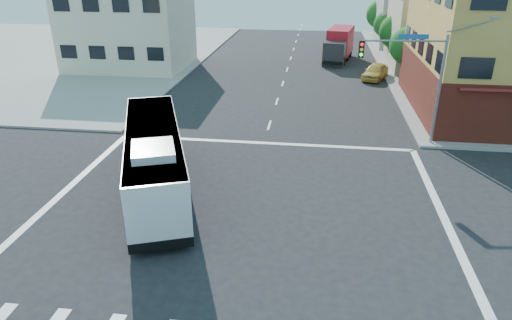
# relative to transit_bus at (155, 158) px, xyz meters

# --- Properties ---
(ground) EXTENTS (120.00, 120.00, 0.00)m
(ground) POSITION_rel_transit_bus_xyz_m (4.77, -2.31, -1.78)
(ground) COLOR black
(ground) RESTS_ON ground
(sidewalk_nw) EXTENTS (50.00, 50.00, 0.15)m
(sidewalk_nw) POSITION_rel_transit_bus_xyz_m (-30.23, 32.69, -1.71)
(sidewalk_nw) COLOR gray
(sidewalk_nw) RESTS_ON ground
(building_east_near) EXTENTS (12.06, 10.06, 9.00)m
(building_east_near) POSITION_rel_transit_bus_xyz_m (21.75, 31.67, 2.72)
(building_east_near) COLOR #C0AB92
(building_east_near) RESTS_ON ground
(building_east_far) EXTENTS (12.06, 10.06, 10.00)m
(building_east_far) POSITION_rel_transit_bus_xyz_m (21.75, 45.67, 3.23)
(building_east_far) COLOR gray
(building_east_far) RESTS_ON ground
(building_west) EXTENTS (12.06, 10.06, 8.00)m
(building_west) POSITION_rel_transit_bus_xyz_m (-12.25, 27.67, 2.22)
(building_west) COLOR beige
(building_west) RESTS_ON ground
(signal_mast_ne) EXTENTS (7.91, 1.13, 8.07)m
(signal_mast_ne) POSITION_rel_transit_bus_xyz_m (13.85, 8.31, 3.20)
(signal_mast_ne) COLOR gray
(signal_mast_ne) RESTS_ON ground
(street_tree_a) EXTENTS (3.60, 3.60, 5.53)m
(street_tree_a) POSITION_rel_transit_bus_xyz_m (16.67, 25.61, 1.81)
(street_tree_a) COLOR #3C2716
(street_tree_a) RESTS_ON ground
(street_tree_b) EXTENTS (3.80, 3.80, 5.79)m
(street_tree_b) POSITION_rel_transit_bus_xyz_m (16.67, 33.61, 1.97)
(street_tree_b) COLOR #3C2716
(street_tree_b) RESTS_ON ground
(street_tree_c) EXTENTS (3.40, 3.40, 5.29)m
(street_tree_c) POSITION_rel_transit_bus_xyz_m (16.67, 41.61, 1.68)
(street_tree_c) COLOR #3C2716
(street_tree_c) RESTS_ON ground
(street_tree_d) EXTENTS (4.00, 4.00, 6.03)m
(street_tree_d) POSITION_rel_transit_bus_xyz_m (16.67, 49.61, 2.10)
(street_tree_d) COLOR #3C2716
(street_tree_d) RESTS_ON ground
(transit_bus) EXTENTS (6.80, 12.43, 3.64)m
(transit_bus) POSITION_rel_transit_bus_xyz_m (0.00, 0.00, 0.00)
(transit_bus) COLOR black
(transit_bus) RESTS_ON ground
(box_truck) EXTENTS (3.76, 8.36, 3.63)m
(box_truck) POSITION_rel_transit_bus_xyz_m (10.34, 34.05, -0.02)
(box_truck) COLOR #252529
(box_truck) RESTS_ON ground
(parked_car) EXTENTS (3.32, 4.88, 1.54)m
(parked_car) POSITION_rel_transit_bus_xyz_m (13.75, 25.66, -1.01)
(parked_car) COLOR gold
(parked_car) RESTS_ON ground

